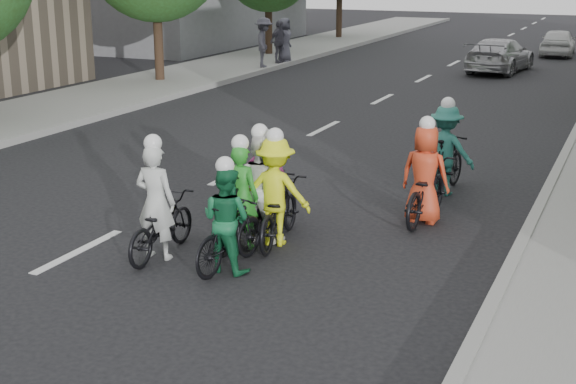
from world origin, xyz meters
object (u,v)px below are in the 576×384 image
Objects in this scene: cyclist_1 at (228,227)px; cyclist_7 at (446,157)px; cyclist_6 at (262,198)px; cyclist_2 at (277,201)px; follow_car_lead at (500,55)px; spectator_2 at (285,40)px; spectator_1 at (279,42)px; follow_car_trail at (558,42)px; cyclist_0 at (159,218)px; cyclist_4 at (425,185)px; spectator_0 at (264,42)px; cyclist_3 at (266,188)px; cyclist_5 at (243,205)px.

cyclist_7 is (1.87, 5.01, 0.09)m from cyclist_1.
cyclist_6 reaches higher than cyclist_7.
follow_car_lead is at bearing -96.99° from cyclist_2.
cyclist_6 is 21.61m from spectator_2.
cyclist_7 is at bearing -132.80° from spectator_1.
spectator_2 reaches higher than cyclist_6.
cyclist_6 reaches higher than follow_car_trail.
cyclist_7 is 0.51× the size of follow_car_trail.
cyclist_1 is 1.37m from cyclist_6.
cyclist_0 is 0.98× the size of cyclist_2.
cyclist_7 reaches higher than cyclist_4.
cyclist_0 is 1.11× the size of cyclist_1.
spectator_0 is at bearing -53.62° from cyclist_4.
cyclist_6 is 1.02× the size of spectator_2.
cyclist_4 is 19.58m from follow_car_lead.
cyclist_4 is at bearing -160.32° from cyclist_3.
spectator_2 reaches higher than follow_car_lead.
spectator_2 is at bearing -73.98° from cyclist_2.
cyclist_2 is 1.03× the size of cyclist_6.
cyclist_6 is at bearing -129.96° from cyclist_0.
cyclist_6 is 1.07× the size of spectator_1.
cyclist_0 is at bearing 64.57° from cyclist_3.
cyclist_5 is 21.48m from spectator_1.
cyclist_1 is 0.85× the size of cyclist_4.
cyclist_5 is at bearing 95.99° from follow_car_lead.
cyclist_3 is 0.82× the size of cyclist_4.
cyclist_1 is at bearing 96.01° from cyclist_6.
cyclist_5 is at bearing 68.81° from cyclist_7.
cyclist_0 is 2.20m from cyclist_3.
cyclist_7 is at bearing -84.66° from cyclist_4.
spectator_0 is 1.97m from spectator_2.
spectator_0 reaches higher than cyclist_6.
cyclist_1 is at bearing 74.94° from cyclist_2.
cyclist_6 is 0.41× the size of follow_car_lead.
cyclist_3 is 3.69m from cyclist_7.
spectator_1 reaches higher than cyclist_3.
spectator_1 is at bearing -73.36° from cyclist_2.
cyclist_2 is at bearing -176.11° from spectator_0.
cyclist_5 reaches higher than cyclist_1.
spectator_2 is at bearing 16.23° from follow_car_lead.
cyclist_4 reaches higher than follow_car_lead.
cyclist_7 is (3.03, 4.96, 0.12)m from cyclist_0.
spectator_2 is at bearing -56.61° from cyclist_4.
follow_car_lead is 1.24× the size of follow_car_trail.
cyclist_6 is at bearing -105.32° from cyclist_5.
cyclist_0 reaches higher than cyclist_1.
cyclist_6 is at bearing 44.91° from cyclist_4.
cyclist_0 is 1.03× the size of spectator_2.
cyclist_5 is 21.94m from spectator_2.
cyclist_2 is 1.04m from cyclist_3.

